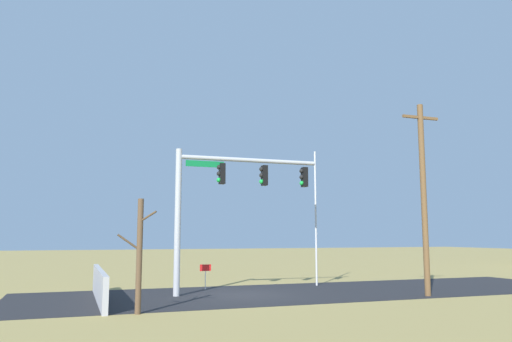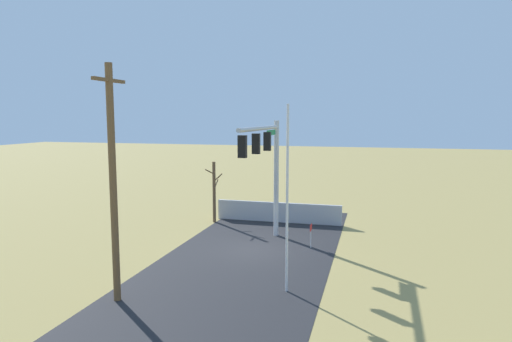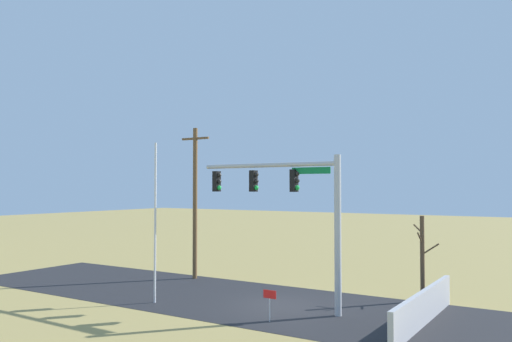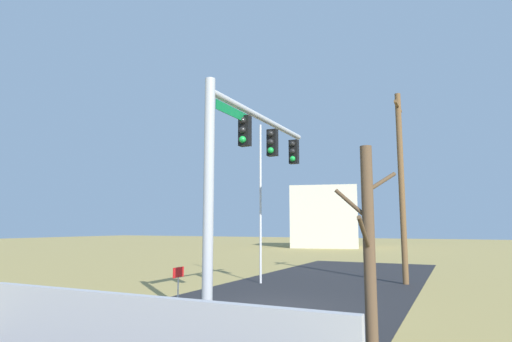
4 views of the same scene
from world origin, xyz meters
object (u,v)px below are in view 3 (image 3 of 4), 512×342
at_px(utility_pole, 195,200).
at_px(bare_tree, 422,257).
at_px(flagpole, 155,222).
at_px(open_sign, 270,298).
at_px(signal_mast, 294,200).

distance_m(utility_pole, bare_tree, 12.85).
bearing_deg(bare_tree, flagpole, -146.50).
height_order(utility_pole, open_sign, utility_pole).
height_order(flagpole, open_sign, flagpole).
relative_size(signal_mast, bare_tree, 1.77).
relative_size(signal_mast, utility_pole, 0.80).
xyz_separation_m(flagpole, open_sign, (6.06, -0.08, -2.70)).
relative_size(signal_mast, flagpole, 0.95).
xyz_separation_m(signal_mast, open_sign, (0.17, -2.29, -3.75)).
xyz_separation_m(utility_pole, open_sign, (8.51, -5.95, -3.56)).
height_order(signal_mast, flagpole, flagpole).
distance_m(flagpole, bare_tree, 12.26).
bearing_deg(open_sign, signal_mast, 94.15).
height_order(utility_pole, bare_tree, utility_pole).
bearing_deg(flagpole, utility_pole, 112.64).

